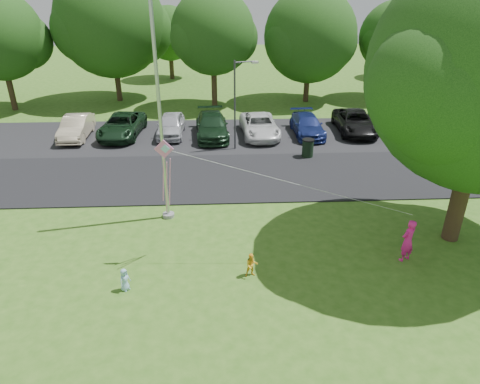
{
  "coord_description": "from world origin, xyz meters",
  "views": [
    {
      "loc": [
        -1.23,
        -11.06,
        9.05
      ],
      "look_at": [
        -0.49,
        4.0,
        1.6
      ],
      "focal_mm": 32.0,
      "sensor_mm": 36.0,
      "label": 1
    }
  ],
  "objects_px": {
    "woman": "(408,241)",
    "kite": "(172,163)",
    "child_yellow": "(252,265)",
    "street_lamp": "(238,97)",
    "flagpole": "(161,123)",
    "child_blue": "(125,280)",
    "trash_can": "(308,148)"
  },
  "relations": [
    {
      "from": "street_lamp",
      "to": "trash_can",
      "type": "relative_size",
      "value": 4.79
    },
    {
      "from": "child_yellow",
      "to": "street_lamp",
      "type": "bearing_deg",
      "value": 81.94
    },
    {
      "from": "flagpole",
      "to": "trash_can",
      "type": "xyz_separation_m",
      "value": [
        7.24,
        6.53,
        -3.62
      ]
    },
    {
      "from": "flagpole",
      "to": "child_blue",
      "type": "height_order",
      "value": "flagpole"
    },
    {
      "from": "flagpole",
      "to": "child_yellow",
      "type": "height_order",
      "value": "flagpole"
    },
    {
      "from": "trash_can",
      "to": "child_blue",
      "type": "distance_m",
      "value": 13.94
    },
    {
      "from": "street_lamp",
      "to": "child_yellow",
      "type": "height_order",
      "value": "street_lamp"
    },
    {
      "from": "flagpole",
      "to": "child_yellow",
      "type": "distance_m",
      "value": 6.51
    },
    {
      "from": "street_lamp",
      "to": "child_blue",
      "type": "height_order",
      "value": "street_lamp"
    },
    {
      "from": "woman",
      "to": "kite",
      "type": "height_order",
      "value": "kite"
    },
    {
      "from": "street_lamp",
      "to": "kite",
      "type": "xyz_separation_m",
      "value": [
        -2.69,
        -11.0,
        0.58
      ]
    },
    {
      "from": "flagpole",
      "to": "kite",
      "type": "height_order",
      "value": "flagpole"
    },
    {
      "from": "woman",
      "to": "child_blue",
      "type": "distance_m",
      "value": 9.82
    },
    {
      "from": "flagpole",
      "to": "street_lamp",
      "type": "relative_size",
      "value": 1.93
    },
    {
      "from": "woman",
      "to": "kite",
      "type": "xyz_separation_m",
      "value": [
        -8.16,
        0.66,
        2.88
      ]
    },
    {
      "from": "child_blue",
      "to": "trash_can",
      "type": "bearing_deg",
      "value": 0.18
    },
    {
      "from": "trash_can",
      "to": "child_blue",
      "type": "xyz_separation_m",
      "value": [
        -8.14,
        -11.31,
        -0.14
      ]
    },
    {
      "from": "child_blue",
      "to": "flagpole",
      "type": "bearing_deg",
      "value": 25.18
    },
    {
      "from": "woman",
      "to": "kite",
      "type": "bearing_deg",
      "value": -33.06
    },
    {
      "from": "woman",
      "to": "child_yellow",
      "type": "bearing_deg",
      "value": -21.76
    },
    {
      "from": "street_lamp",
      "to": "kite",
      "type": "bearing_deg",
      "value": -122.4
    },
    {
      "from": "flagpole",
      "to": "kite",
      "type": "bearing_deg",
      "value": -77.08
    },
    {
      "from": "flagpole",
      "to": "trash_can",
      "type": "relative_size",
      "value": 9.23
    },
    {
      "from": "street_lamp",
      "to": "child_yellow",
      "type": "bearing_deg",
      "value": -109.2
    },
    {
      "from": "street_lamp",
      "to": "child_yellow",
      "type": "relative_size",
      "value": 5.9
    },
    {
      "from": "kite",
      "to": "trash_can",
      "type": "bearing_deg",
      "value": 57.08
    },
    {
      "from": "trash_can",
      "to": "woman",
      "type": "relative_size",
      "value": 0.66
    },
    {
      "from": "child_yellow",
      "to": "woman",
      "type": "bearing_deg",
      "value": -0.86
    },
    {
      "from": "child_yellow",
      "to": "flagpole",
      "type": "bearing_deg",
      "value": 119.86
    },
    {
      "from": "street_lamp",
      "to": "trash_can",
      "type": "xyz_separation_m",
      "value": [
        3.88,
        -1.54,
        -2.57
      ]
    },
    {
      "from": "trash_can",
      "to": "kite",
      "type": "relative_size",
      "value": 0.12
    },
    {
      "from": "flagpole",
      "to": "child_yellow",
      "type": "relative_size",
      "value": 11.37
    }
  ]
}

